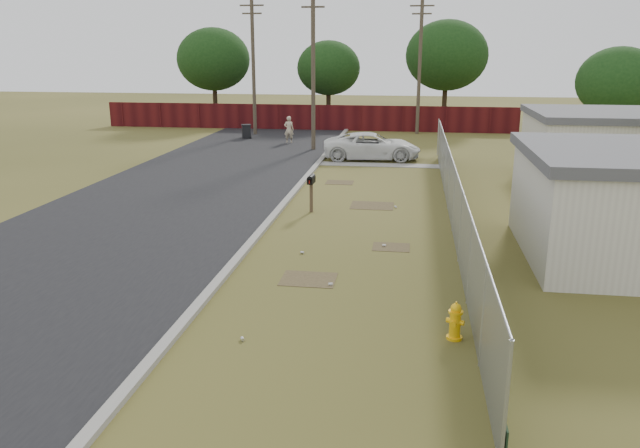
% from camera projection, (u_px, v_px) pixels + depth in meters
% --- Properties ---
extents(ground, '(120.00, 120.00, 0.00)m').
position_uv_depth(ground, '(357.00, 227.00, 20.63)').
color(ground, olive).
rests_on(ground, ground).
extents(street, '(15.10, 60.00, 0.12)m').
position_uv_depth(street, '(229.00, 174.00, 29.24)').
color(street, black).
rests_on(street, ground).
extents(chainlink_fence, '(0.10, 27.06, 2.02)m').
position_uv_depth(chainlink_fence, '(453.00, 200.00, 20.95)').
color(chainlink_fence, '#95989D').
rests_on(chainlink_fence, ground).
extents(privacy_fence, '(30.00, 0.12, 1.80)m').
position_uv_depth(privacy_fence, '(306.00, 117.00, 45.03)').
color(privacy_fence, '#4A0F11').
rests_on(privacy_fence, ground).
extents(utility_poles, '(12.60, 8.24, 9.00)m').
position_uv_depth(utility_poles, '(330.00, 65.00, 39.54)').
color(utility_poles, brown).
rests_on(utility_poles, ground).
extents(horizon_trees, '(33.32, 31.94, 7.78)m').
position_uv_depth(horizon_trees, '(402.00, 65.00, 41.68)').
color(horizon_trees, '#352718').
rests_on(horizon_trees, ground).
extents(fire_hydrant, '(0.42, 0.42, 0.81)m').
position_uv_depth(fire_hydrant, '(455.00, 322.00, 12.61)').
color(fire_hydrant, yellow).
rests_on(fire_hydrant, ground).
extents(mailbox, '(0.24, 0.59, 1.37)m').
position_uv_depth(mailbox, '(311.00, 183.00, 22.25)').
color(mailbox, brown).
rests_on(mailbox, ground).
extents(pickup_truck, '(5.31, 2.84, 1.42)m').
position_uv_depth(pickup_truck, '(372.00, 146.00, 33.02)').
color(pickup_truck, white).
rests_on(pickup_truck, ground).
extents(pedestrian, '(0.61, 0.40, 1.67)m').
position_uv_depth(pedestrian, '(289.00, 130.00, 38.73)').
color(pedestrian, '#C9B593').
rests_on(pedestrian, ground).
extents(trash_bin, '(0.78, 0.76, 0.91)m').
position_uv_depth(trash_bin, '(246.00, 131.00, 40.80)').
color(trash_bin, black).
rests_on(trash_bin, ground).
extents(scattered_litter, '(2.85, 11.57, 0.07)m').
position_uv_depth(scattered_litter, '(341.00, 257.00, 17.57)').
color(scattered_litter, silver).
rests_on(scattered_litter, ground).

